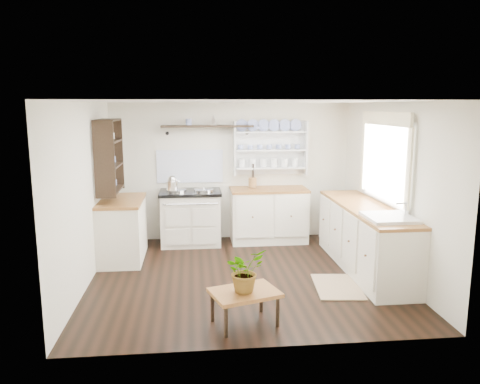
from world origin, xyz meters
name	(u,v)px	position (x,y,z in m)	size (l,w,h in m)	color
floor	(243,276)	(0.00, 0.00, 0.00)	(4.00, 3.80, 0.01)	black
wall_back	(231,172)	(0.00, 1.90, 1.15)	(4.00, 0.02, 2.30)	beige
wall_right	(392,189)	(2.00, 0.00, 1.15)	(0.02, 3.80, 2.30)	beige
wall_left	(85,195)	(-2.00, 0.00, 1.15)	(0.02, 3.80, 2.30)	beige
ceiling	(244,102)	(0.00, 0.00, 2.30)	(4.00, 3.80, 0.01)	white
window	(385,157)	(1.95, 0.15, 1.56)	(0.08, 1.55, 1.22)	white
aga_cooker	(191,217)	(-0.70, 1.57, 0.45)	(0.99, 0.69, 0.92)	beige
back_cabinets	(269,214)	(0.60, 1.60, 0.46)	(1.27, 0.63, 0.90)	#F0E5CF
right_cabinets	(365,237)	(1.70, 0.10, 0.46)	(0.62, 2.43, 0.90)	#F0E5CF
belfast_sink	(389,227)	(1.70, -0.65, 0.80)	(0.55, 0.60, 0.45)	white
left_cabinets	(123,229)	(-1.70, 0.90, 0.46)	(0.62, 1.13, 0.90)	#F0E5CF
plate_rack	(270,147)	(0.65, 1.86, 1.56)	(1.20, 0.22, 0.90)	white
high_shelf	(207,127)	(-0.40, 1.78, 1.91)	(1.50, 0.29, 0.16)	black
left_shelving	(109,155)	(-1.84, 0.90, 1.55)	(0.28, 0.80, 1.05)	black
kettle	(172,183)	(-0.98, 1.45, 1.04)	(0.18, 0.18, 0.22)	silver
utensil_crock	(253,182)	(0.34, 1.68, 0.99)	(0.14, 0.14, 0.16)	olive
center_table	(245,295)	(-0.14, -1.40, 0.32)	(0.79, 0.66, 0.37)	brown
potted_plant	(245,270)	(-0.14, -1.40, 0.59)	(0.40, 0.35, 0.45)	#3F7233
floor_rug	(337,286)	(1.13, -0.52, 0.01)	(0.55, 0.85, 0.02)	#977057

